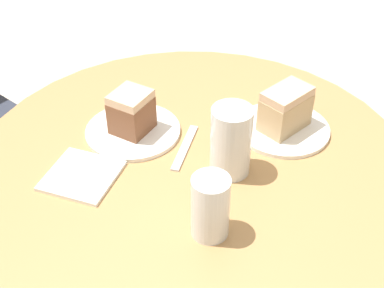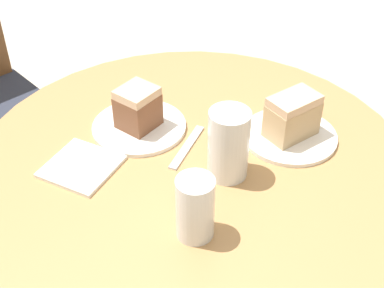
{
  "view_description": "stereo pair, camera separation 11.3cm",
  "coord_description": "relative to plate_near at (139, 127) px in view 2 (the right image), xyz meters",
  "views": [
    {
      "loc": [
        -0.77,
        -0.43,
        1.46
      ],
      "look_at": [
        0.0,
        0.0,
        0.76
      ],
      "focal_mm": 50.0,
      "sensor_mm": 36.0,
      "label": 1
    },
    {
      "loc": [
        -0.71,
        -0.53,
        1.46
      ],
      "look_at": [
        0.0,
        0.0,
        0.76
      ],
      "focal_mm": 50.0,
      "sensor_mm": 36.0,
      "label": 2
    }
  ],
  "objects": [
    {
      "name": "fork",
      "position": [
        0.01,
        -0.13,
        -0.0
      ],
      "size": [
        0.16,
        0.06,
        0.0
      ],
      "rotation": [
        0.0,
        0.0,
        0.25
      ],
      "color": "silver",
      "rests_on": "table"
    },
    {
      "name": "glass_water",
      "position": [
        -0.18,
        -0.29,
        0.05
      ],
      "size": [
        0.07,
        0.07,
        0.13
      ],
      "color": "silver",
      "rests_on": "table"
    },
    {
      "name": "plate_far",
      "position": [
        0.18,
        -0.3,
        -0.0
      ],
      "size": [
        0.21,
        0.21,
        0.01
      ],
      "color": "white",
      "rests_on": "table"
    },
    {
      "name": "glass_lemonade",
      "position": [
        -0.01,
        -0.25,
        0.06
      ],
      "size": [
        0.08,
        0.08,
        0.15
      ],
      "color": "beige",
      "rests_on": "table"
    },
    {
      "name": "napkin_stack",
      "position": [
        -0.18,
        0.01,
        -0.0
      ],
      "size": [
        0.16,
        0.16,
        0.01
      ],
      "rotation": [
        0.0,
        0.0,
        0.17
      ],
      "color": "white",
      "rests_on": "table"
    },
    {
      "name": "cake_slice_far",
      "position": [
        0.18,
        -0.3,
        0.05
      ],
      "size": [
        0.13,
        0.1,
        0.1
      ],
      "rotation": [
        0.0,
        0.0,
        4.4
      ],
      "color": "tan",
      "rests_on": "plate_far"
    },
    {
      "name": "plate_near",
      "position": [
        0.0,
        0.0,
        0.0
      ],
      "size": [
        0.22,
        0.22,
        0.01
      ],
      "color": "white",
      "rests_on": "table"
    },
    {
      "name": "cake_slice_near",
      "position": [
        -0.0,
        0.0,
        0.05
      ],
      "size": [
        0.09,
        0.08,
        0.1
      ],
      "rotation": [
        0.0,
        0.0,
        4.69
      ],
      "color": "brown",
      "rests_on": "plate_near"
    },
    {
      "name": "table",
      "position": [
        -0.01,
        -0.16,
        -0.16
      ],
      "size": [
        0.96,
        0.96,
        0.72
      ],
      "color": "tan",
      "rests_on": "ground_plane"
    }
  ]
}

